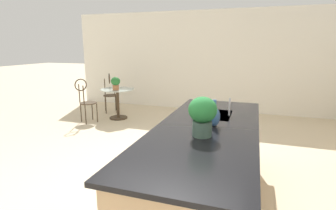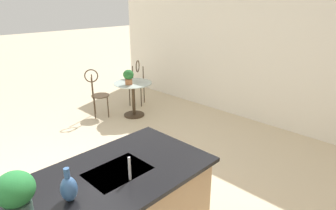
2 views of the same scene
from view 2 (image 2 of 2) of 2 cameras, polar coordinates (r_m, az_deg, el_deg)
wall_left_window at (r=6.07m, az=16.87°, el=9.44°), size 0.12×7.80×2.70m
bistro_table at (r=6.21m, az=-6.86°, el=1.78°), size 0.80×0.80×0.74m
chair_near_window at (r=6.29m, az=-13.82°, el=2.77°), size 0.53×0.53×1.04m
chair_by_island at (r=6.91m, az=-6.12°, el=4.81°), size 0.53×0.53×1.04m
sink_faucet at (r=2.56m, az=-7.60°, el=-12.32°), size 0.02×0.02×0.22m
potted_plant_on_table at (r=5.97m, az=-7.81°, el=5.67°), size 0.22×0.22×0.31m
potted_plant_counter_near at (r=2.32m, az=-27.89°, el=-15.27°), size 0.27×0.27×0.38m
vase_on_counter at (r=2.43m, az=-18.99°, el=-15.30°), size 0.13×0.13×0.29m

